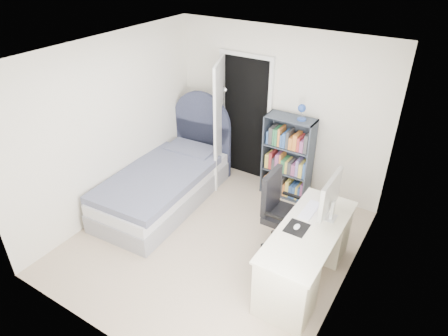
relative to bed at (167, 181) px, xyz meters
The scene contains 8 objects.
room_shell 1.55m from the bed, 21.65° to the right, with size 3.50×3.70×2.60m.
door 1.36m from the bed, 67.86° to the left, with size 0.92×0.78×2.06m.
bed is the anchor object (origin of this frame).
nightstand 1.18m from the bed, 102.22° to the left, with size 0.38×0.38×0.56m.
floor_lamp 1.23m from the bed, 75.31° to the left, with size 0.22×0.22×1.55m.
bookcase 1.86m from the bed, 36.60° to the left, with size 0.73×0.31×1.55m.
desk 2.48m from the bed, 10.67° to the right, with size 0.63×1.58×1.30m.
office_chair 1.92m from the bed, ahead, with size 0.56×0.57×1.10m.
Camera 1 is at (2.30, -3.42, 3.59)m, focal length 32.00 mm.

